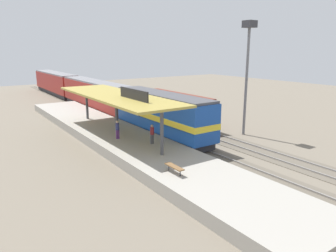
{
  "coord_description": "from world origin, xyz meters",
  "views": [
    {
      "loc": [
        -17.51,
        -27.66,
        8.94
      ],
      "look_at": [
        -1.38,
        -4.15,
        2.0
      ],
      "focal_mm": 33.89,
      "sensor_mm": 36.0,
      "label": 1
    }
  ],
  "objects_px": {
    "passenger_carriage_rear": "(56,83)",
    "person_walking": "(117,129)",
    "platform_bench": "(174,167)",
    "locomotive": "(161,114)",
    "light_mast": "(248,55)",
    "person_waiting": "(152,133)",
    "passenger_carriage_front": "(95,95)",
    "freight_car": "(175,108)"
  },
  "relations": [
    {
      "from": "passenger_carriage_front",
      "to": "light_mast",
      "type": "relative_size",
      "value": 1.71
    },
    {
      "from": "light_mast",
      "to": "person_waiting",
      "type": "distance_m",
      "value": 13.2
    },
    {
      "from": "platform_bench",
      "to": "person_waiting",
      "type": "height_order",
      "value": "person_waiting"
    },
    {
      "from": "platform_bench",
      "to": "person_waiting",
      "type": "distance_m",
      "value": 7.01
    },
    {
      "from": "light_mast",
      "to": "person_walking",
      "type": "bearing_deg",
      "value": 166.37
    },
    {
      "from": "platform_bench",
      "to": "passenger_carriage_rear",
      "type": "xyz_separation_m",
      "value": [
        6.0,
        49.48,
        0.97
      ]
    },
    {
      "from": "platform_bench",
      "to": "locomotive",
      "type": "xyz_separation_m",
      "value": [
        6.0,
        10.68,
        1.07
      ]
    },
    {
      "from": "locomotive",
      "to": "freight_car",
      "type": "height_order",
      "value": "locomotive"
    },
    {
      "from": "passenger_carriage_front",
      "to": "person_walking",
      "type": "relative_size",
      "value": 11.7
    },
    {
      "from": "passenger_carriage_rear",
      "to": "freight_car",
      "type": "distance_m",
      "value": 35.01
    },
    {
      "from": "locomotive",
      "to": "passenger_carriage_rear",
      "type": "relative_size",
      "value": 0.72
    },
    {
      "from": "passenger_carriage_rear",
      "to": "locomotive",
      "type": "bearing_deg",
      "value": -90.0
    },
    {
      "from": "platform_bench",
      "to": "passenger_carriage_front",
      "type": "height_order",
      "value": "passenger_carriage_front"
    },
    {
      "from": "passenger_carriage_front",
      "to": "freight_car",
      "type": "distance_m",
      "value": 14.65
    },
    {
      "from": "locomotive",
      "to": "platform_bench",
      "type": "bearing_deg",
      "value": -119.33
    },
    {
      "from": "passenger_carriage_front",
      "to": "passenger_carriage_rear",
      "type": "xyz_separation_m",
      "value": [
        0.0,
        20.8,
        0.0
      ]
    },
    {
      "from": "light_mast",
      "to": "person_waiting",
      "type": "xyz_separation_m",
      "value": [
        -11.46,
        0.07,
        -6.54
      ]
    },
    {
      "from": "passenger_carriage_front",
      "to": "light_mast",
      "type": "xyz_separation_m",
      "value": [
        7.8,
        -22.16,
        6.08
      ]
    },
    {
      "from": "platform_bench",
      "to": "passenger_carriage_rear",
      "type": "relative_size",
      "value": 0.08
    },
    {
      "from": "passenger_carriage_front",
      "to": "platform_bench",
      "type": "bearing_deg",
      "value": -101.82
    },
    {
      "from": "platform_bench",
      "to": "person_walking",
      "type": "height_order",
      "value": "person_walking"
    },
    {
      "from": "person_waiting",
      "to": "passenger_carriage_rear",
      "type": "bearing_deg",
      "value": 85.12
    },
    {
      "from": "person_waiting",
      "to": "person_walking",
      "type": "xyz_separation_m",
      "value": [
        -1.78,
        3.14,
        0.0
      ]
    },
    {
      "from": "passenger_carriage_rear",
      "to": "person_walking",
      "type": "xyz_separation_m",
      "value": [
        -5.45,
        -39.74,
        -0.46
      ]
    },
    {
      "from": "locomotive",
      "to": "person_walking",
      "type": "relative_size",
      "value": 8.44
    },
    {
      "from": "passenger_carriage_front",
      "to": "light_mast",
      "type": "height_order",
      "value": "light_mast"
    },
    {
      "from": "platform_bench",
      "to": "person_walking",
      "type": "xyz_separation_m",
      "value": [
        0.55,
        9.73,
        0.51
      ]
    },
    {
      "from": "passenger_carriage_rear",
      "to": "person_waiting",
      "type": "bearing_deg",
      "value": -94.88
    },
    {
      "from": "passenger_carriage_rear",
      "to": "platform_bench",
      "type": "bearing_deg",
      "value": -96.91
    },
    {
      "from": "passenger_carriage_rear",
      "to": "freight_car",
      "type": "bearing_deg",
      "value": -82.45
    },
    {
      "from": "platform_bench",
      "to": "passenger_carriage_rear",
      "type": "height_order",
      "value": "passenger_carriage_rear"
    },
    {
      "from": "passenger_carriage_rear",
      "to": "person_walking",
      "type": "height_order",
      "value": "passenger_carriage_rear"
    },
    {
      "from": "platform_bench",
      "to": "light_mast",
      "type": "height_order",
      "value": "light_mast"
    },
    {
      "from": "passenger_carriage_front",
      "to": "freight_car",
      "type": "relative_size",
      "value": 1.67
    },
    {
      "from": "freight_car",
      "to": "passenger_carriage_front",
      "type": "bearing_deg",
      "value": 108.31
    },
    {
      "from": "passenger_carriage_rear",
      "to": "freight_car",
      "type": "height_order",
      "value": "passenger_carriage_rear"
    },
    {
      "from": "platform_bench",
      "to": "person_waiting",
      "type": "bearing_deg",
      "value": 70.46
    },
    {
      "from": "passenger_carriage_rear",
      "to": "person_walking",
      "type": "distance_m",
      "value": 40.12
    },
    {
      "from": "person_walking",
      "to": "platform_bench",
      "type": "bearing_deg",
      "value": -93.25
    },
    {
      "from": "locomotive",
      "to": "passenger_carriage_rear",
      "type": "distance_m",
      "value": 38.8
    },
    {
      "from": "passenger_carriage_rear",
      "to": "light_mast",
      "type": "bearing_deg",
      "value": -79.71
    },
    {
      "from": "light_mast",
      "to": "person_walking",
      "type": "xyz_separation_m",
      "value": [
        -13.25,
        3.21,
        -6.54
      ]
    }
  ]
}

